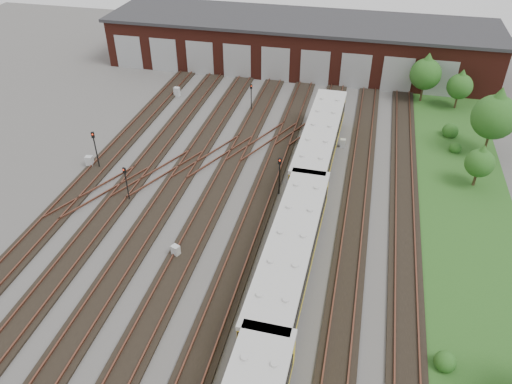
# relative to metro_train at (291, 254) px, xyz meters

# --- Properties ---
(ground) EXTENTS (120.00, 120.00, 0.00)m
(ground) POSITION_rel_metro_train_xyz_m (-6.00, 0.22, -2.09)
(ground) COLOR #494744
(ground) RESTS_ON ground
(track_network) EXTENTS (30.40, 70.00, 0.33)m
(track_network) POSITION_rel_metro_train_xyz_m (-6.17, 0.81, -1.99)
(track_network) COLOR black
(track_network) RESTS_ON ground
(maintenance_shed) EXTENTS (51.00, 12.50, 6.35)m
(maintenance_shed) POSITION_rel_metro_train_xyz_m (-6.01, 40.19, 1.11)
(maintenance_shed) COLOR #4C1B13
(maintenance_shed) RESTS_ON ground
(grass_verge) EXTENTS (8.00, 55.00, 0.05)m
(grass_verge) POSITION_rel_metro_train_xyz_m (13.00, 10.22, -2.07)
(grass_verge) COLOR #1F4A18
(grass_verge) RESTS_ON ground
(metro_train) EXTENTS (3.30, 48.71, 3.44)m
(metro_train) POSITION_rel_metro_train_xyz_m (0.00, 0.00, 0.00)
(metro_train) COLOR black
(metro_train) RESTS_ON ground
(signal_mast_0) EXTENTS (0.33, 0.32, 3.83)m
(signal_mast_0) POSITION_rel_metro_train_xyz_m (-19.98, 9.95, 0.34)
(signal_mast_0) COLOR black
(signal_mast_0) RESTS_ON ground
(signal_mast_1) EXTENTS (0.28, 0.26, 3.33)m
(signal_mast_1) POSITION_rel_metro_train_xyz_m (-14.98, 5.77, 0.03)
(signal_mast_1) COLOR black
(signal_mast_1) RESTS_ON ground
(signal_mast_2) EXTENTS (0.29, 0.28, 3.18)m
(signal_mast_2) POSITION_rel_metro_train_xyz_m (-8.94, 25.19, -0.05)
(signal_mast_2) COLOR black
(signal_mast_2) RESTS_ON ground
(signal_mast_3) EXTENTS (0.30, 0.28, 3.64)m
(signal_mast_3) POSITION_rel_metro_train_xyz_m (-2.69, 9.70, 0.23)
(signal_mast_3) COLOR black
(signal_mast_3) RESTS_ON ground
(relay_cabinet_0) EXTENTS (0.69, 0.59, 1.07)m
(relay_cabinet_0) POSITION_rel_metro_train_xyz_m (-21.00, 10.06, -1.56)
(relay_cabinet_0) COLOR #B5B8BA
(relay_cabinet_0) RESTS_ON ground
(relay_cabinet_1) EXTENTS (0.70, 0.60, 1.09)m
(relay_cabinet_1) POSITION_rel_metro_train_xyz_m (-18.63, 27.03, -1.55)
(relay_cabinet_1) COLOR #B5B8BA
(relay_cabinet_1) RESTS_ON ground
(relay_cabinet_2) EXTENTS (0.71, 0.66, 0.95)m
(relay_cabinet_2) POSITION_rel_metro_train_xyz_m (-8.60, 0.11, -1.62)
(relay_cabinet_2) COLOR #B5B8BA
(relay_cabinet_2) RESTS_ON ground
(relay_cabinet_3) EXTENTS (0.76, 0.70, 1.01)m
(relay_cabinet_3) POSITION_rel_metro_train_xyz_m (-1.86, 12.14, -1.59)
(relay_cabinet_3) COLOR #B5B8BA
(relay_cabinet_3) RESTS_ON ground
(relay_cabinet_4) EXTENTS (0.54, 0.46, 0.87)m
(relay_cabinet_4) POSITION_rel_metro_train_xyz_m (1.98, 19.21, -1.66)
(relay_cabinet_4) COLOR #B5B8BA
(relay_cabinet_4) RESTS_ON ground
(tree_0) EXTENTS (3.56, 3.56, 5.90)m
(tree_0) POSITION_rel_metro_train_xyz_m (10.00, 32.27, 1.70)
(tree_0) COLOR #382C19
(tree_0) RESTS_ON ground
(tree_1) EXTENTS (2.84, 2.84, 4.71)m
(tree_1) POSITION_rel_metro_train_xyz_m (13.81, 31.17, 0.93)
(tree_1) COLOR #382C19
(tree_1) RESTS_ON ground
(tree_2) EXTENTS (4.23, 4.23, 7.01)m
(tree_2) POSITION_rel_metro_train_xyz_m (15.69, 21.09, 2.41)
(tree_2) COLOR #382C19
(tree_2) RESTS_ON ground
(tree_3) EXTENTS (2.52, 2.52, 4.17)m
(tree_3) POSITION_rel_metro_train_xyz_m (14.03, 14.95, 0.58)
(tree_3) COLOR #382C19
(tree_3) RESTS_ON ground
(bush_0) EXTENTS (1.28, 1.28, 1.28)m
(bush_0) POSITION_rel_metro_train_xyz_m (10.12, -5.33, -1.45)
(bush_0) COLOR #1E4814
(bush_0) RESTS_ON ground
(bush_1) EXTENTS (1.65, 1.65, 1.65)m
(bush_1) POSITION_rel_metro_train_xyz_m (12.70, 24.11, -1.27)
(bush_1) COLOR #1E4814
(bush_1) RESTS_ON ground
(bush_2) EXTENTS (1.18, 1.18, 1.18)m
(bush_2) POSITION_rel_metro_train_xyz_m (12.94, 20.83, -1.50)
(bush_2) COLOR #1E4814
(bush_2) RESTS_ON ground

